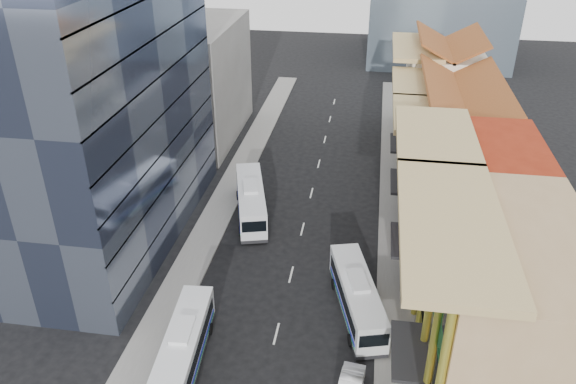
% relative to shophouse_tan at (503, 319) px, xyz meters
% --- Properties ---
extents(sidewalk_right, '(3.00, 90.00, 0.15)m').
position_rel_shophouse_tan_xyz_m(sidewalk_right, '(-5.50, 17.00, -5.92)').
color(sidewalk_right, slate).
rests_on(sidewalk_right, ground).
extents(sidewalk_left, '(3.00, 90.00, 0.15)m').
position_rel_shophouse_tan_xyz_m(sidewalk_left, '(-22.50, 17.00, -5.92)').
color(sidewalk_left, slate).
rests_on(sidewalk_left, ground).
extents(shophouse_tan, '(8.00, 14.00, 12.00)m').
position_rel_shophouse_tan_xyz_m(shophouse_tan, '(0.00, 0.00, 0.00)').
color(shophouse_tan, tan).
rests_on(shophouse_tan, ground).
extents(shophouse_red, '(8.00, 10.00, 12.00)m').
position_rel_shophouse_tan_xyz_m(shophouse_red, '(0.00, 12.00, 0.00)').
color(shophouse_red, maroon).
rests_on(shophouse_red, ground).
extents(shophouse_cream_near, '(8.00, 9.00, 10.00)m').
position_rel_shophouse_tan_xyz_m(shophouse_cream_near, '(0.00, 21.50, -1.00)').
color(shophouse_cream_near, '#EEE7CF').
rests_on(shophouse_cream_near, ground).
extents(shophouse_cream_mid, '(8.00, 9.00, 10.00)m').
position_rel_shophouse_tan_xyz_m(shophouse_cream_mid, '(0.00, 30.50, -1.00)').
color(shophouse_cream_mid, '#EEE7CF').
rests_on(shophouse_cream_mid, ground).
extents(shophouse_cream_far, '(8.00, 12.00, 11.00)m').
position_rel_shophouse_tan_xyz_m(shophouse_cream_far, '(0.00, 41.00, -0.50)').
color(shophouse_cream_far, '#EEE7CF').
rests_on(shophouse_cream_far, ground).
extents(office_tower, '(12.00, 26.00, 30.00)m').
position_rel_shophouse_tan_xyz_m(office_tower, '(-31.00, 14.00, 9.00)').
color(office_tower, '#374058').
rests_on(office_tower, ground).
extents(office_block_far, '(10.00, 18.00, 14.00)m').
position_rel_shophouse_tan_xyz_m(office_block_far, '(-30.00, 37.00, 1.00)').
color(office_block_far, gray).
rests_on(office_block_far, ground).
extents(bus_left_near, '(3.00, 9.66, 3.05)m').
position_rel_shophouse_tan_xyz_m(bus_left_near, '(-19.50, -0.63, -4.47)').
color(bus_left_near, silver).
rests_on(bus_left_near, ground).
extents(bus_left_far, '(5.20, 10.88, 3.40)m').
position_rel_shophouse_tan_xyz_m(bus_left_far, '(-19.22, 18.70, -4.30)').
color(bus_left_far, silver).
rests_on(bus_left_far, ground).
extents(bus_right, '(4.92, 10.20, 3.19)m').
position_rel_shophouse_tan_xyz_m(bus_right, '(-8.50, 6.14, -4.41)').
color(bus_right, silver).
rests_on(bus_right, ground).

